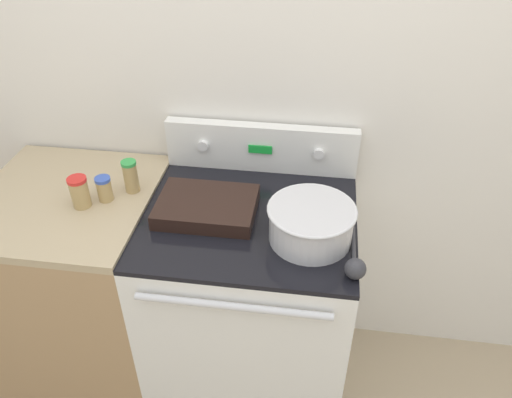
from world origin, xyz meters
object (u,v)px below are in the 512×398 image
at_px(mixing_bowl, 311,222).
at_px(spice_jar_green_cap, 131,176).
at_px(spice_jar_red_cap, 80,192).
at_px(spice_jar_blue_cap, 104,189).
at_px(ladle, 355,265).
at_px(casserole_dish, 207,206).

bearing_deg(mixing_bowl, spice_jar_green_cap, 165.71).
relative_size(mixing_bowl, spice_jar_red_cap, 2.49).
distance_m(mixing_bowl, spice_jar_blue_cap, 0.74).
bearing_deg(ladle, casserole_dish, 155.64).
bearing_deg(spice_jar_blue_cap, spice_jar_red_cap, -146.24).
bearing_deg(spice_jar_red_cap, spice_jar_blue_cap, 33.76).
bearing_deg(spice_jar_green_cap, casserole_dish, -15.00).
bearing_deg(casserole_dish, spice_jar_red_cap, -175.52).
distance_m(casserole_dish, ladle, 0.55).
height_order(mixing_bowl, ladle, mixing_bowl).
xyz_separation_m(spice_jar_green_cap, spice_jar_blue_cap, (-0.08, -0.07, -0.02)).
relative_size(ladle, spice_jar_blue_cap, 2.99).
height_order(mixing_bowl, casserole_dish, mixing_bowl).
relative_size(ladle, spice_jar_green_cap, 2.23).
relative_size(casserole_dish, spice_jar_green_cap, 2.72).
xyz_separation_m(ladle, spice_jar_green_cap, (-0.80, 0.31, 0.05)).
relative_size(spice_jar_green_cap, spice_jar_red_cap, 1.08).
bearing_deg(mixing_bowl, ladle, -44.73).
bearing_deg(ladle, mixing_bowl, 135.27).
distance_m(spice_jar_blue_cap, spice_jar_red_cap, 0.08).
distance_m(mixing_bowl, casserole_dish, 0.37).
xyz_separation_m(casserole_dish, spice_jar_green_cap, (-0.30, 0.08, 0.04)).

